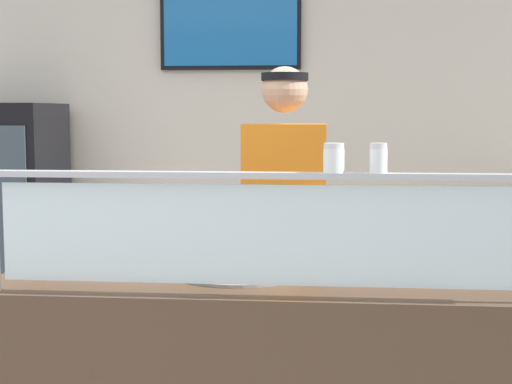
{
  "coord_description": "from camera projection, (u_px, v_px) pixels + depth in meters",
  "views": [
    {
      "loc": [
        1.21,
        -2.37,
        1.55
      ],
      "look_at": [
        0.95,
        0.41,
        1.26
      ],
      "focal_mm": 53.34,
      "sensor_mm": 36.0,
      "label": 1
    }
  ],
  "objects": [
    {
      "name": "pepper_flake_shaker",
      "position": [
        378.0,
        160.0,
        2.41
      ],
      "size": [
        0.06,
        0.06,
        0.1
      ],
      "color": "white",
      "rests_on": "sneeze_guard"
    },
    {
      "name": "pizza_tray",
      "position": [
        238.0,
        269.0,
        2.84
      ],
      "size": [
        0.48,
        0.48,
        0.04
      ],
      "color": "#9EA0A8",
      "rests_on": "serving_counter"
    },
    {
      "name": "worker_figure",
      "position": [
        285.0,
        231.0,
        3.5
      ],
      "size": [
        0.41,
        0.5,
        1.76
      ],
      "color": "#23232D",
      "rests_on": "ground"
    },
    {
      "name": "pizza_server",
      "position": [
        231.0,
        265.0,
        2.82
      ],
      "size": [
        0.15,
        0.29,
        0.01
      ],
      "primitive_type": "cube",
      "rotation": [
        0.0,
        0.0,
        0.29
      ],
      "color": "#ADAFB7",
      "rests_on": "pizza_tray"
    },
    {
      "name": "parmesan_shaker",
      "position": [
        334.0,
        160.0,
        2.42
      ],
      "size": [
        0.07,
        0.07,
        0.09
      ],
      "color": "white",
      "rests_on": "sneeze_guard"
    },
    {
      "name": "drink_fridge",
      "position": [
        3.0,
        234.0,
        4.7
      ],
      "size": [
        0.68,
        0.63,
        1.61
      ],
      "color": "black",
      "rests_on": "ground"
    },
    {
      "name": "sneeze_guard",
      "position": [
        276.0,
        217.0,
        2.46
      ],
      "size": [
        1.92,
        0.06,
        0.41
      ],
      "color": "#B2B5BC",
      "rests_on": "serving_counter"
    },
    {
      "name": "shop_rear_unit",
      "position": [
        301.0,
        142.0,
        4.91
      ],
      "size": [
        6.49,
        0.13,
        2.7
      ],
      "color": "silver",
      "rests_on": "ground"
    }
  ]
}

